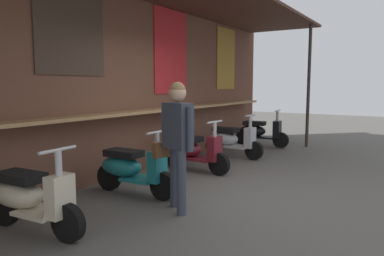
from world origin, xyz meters
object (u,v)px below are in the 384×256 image
(scooter_teal, at_px, (130,168))
(scooter_cream, at_px, (29,197))
(scooter_silver, at_px, (230,140))
(shopper_with_handbag, at_px, (177,134))
(scooter_maroon, at_px, (193,150))
(scooter_black, at_px, (259,132))

(scooter_teal, bearing_deg, scooter_cream, -92.48)
(scooter_silver, bearing_deg, shopper_with_handbag, -71.83)
(scooter_cream, relative_size, scooter_silver, 1.00)
(scooter_teal, bearing_deg, scooter_silver, 87.52)
(scooter_maroon, xyz_separation_m, scooter_black, (3.24, -0.00, 0.00))
(scooter_teal, xyz_separation_m, scooter_silver, (3.29, -0.00, 0.00))
(scooter_silver, relative_size, scooter_black, 1.00)
(scooter_maroon, bearing_deg, shopper_with_handbag, -59.31)
(scooter_maroon, relative_size, scooter_black, 1.00)
(scooter_teal, height_order, shopper_with_handbag, shopper_with_handbag)
(shopper_with_handbag, bearing_deg, scooter_silver, -147.06)
(scooter_maroon, bearing_deg, scooter_silver, 93.84)
(scooter_cream, distance_m, shopper_with_handbag, 1.83)
(scooter_teal, relative_size, scooter_silver, 1.00)
(scooter_cream, bearing_deg, shopper_with_handbag, 51.28)
(scooter_cream, distance_m, scooter_teal, 1.64)
(scooter_cream, xyz_separation_m, scooter_silver, (4.93, 0.00, 0.00))
(scooter_maroon, xyz_separation_m, scooter_silver, (1.57, 0.00, 0.00))
(scooter_cream, distance_m, scooter_maroon, 3.35)
(scooter_cream, xyz_separation_m, scooter_teal, (1.64, 0.00, 0.00))
(scooter_cream, relative_size, scooter_teal, 1.00)
(scooter_silver, height_order, scooter_black, same)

